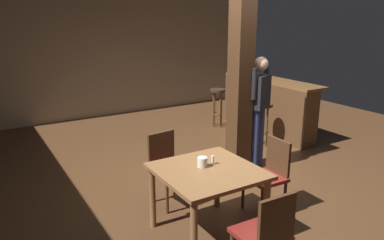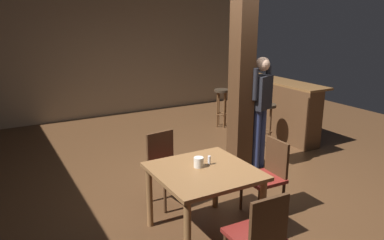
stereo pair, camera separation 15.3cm
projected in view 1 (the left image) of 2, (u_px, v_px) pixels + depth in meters
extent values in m
plane|color=#4C301C|center=(229.00, 182.00, 5.34)|extent=(10.80, 10.80, 0.00)
cube|color=gray|center=(114.00, 55.00, 8.66)|extent=(8.00, 0.10, 2.80)
cube|color=#422816|center=(240.00, 80.00, 5.41)|extent=(0.28, 0.28, 2.80)
cube|color=brown|center=(208.00, 171.00, 3.90)|extent=(1.02, 1.02, 0.04)
cylinder|color=brown|center=(217.00, 180.00, 4.58)|extent=(0.07, 0.07, 0.72)
cylinder|color=brown|center=(153.00, 197.00, 4.14)|extent=(0.07, 0.07, 0.72)
cylinder|color=brown|center=(266.00, 211.00, 3.86)|extent=(0.07, 0.07, 0.72)
cylinder|color=brown|center=(194.00, 236.00, 3.42)|extent=(0.07, 0.07, 0.72)
cube|color=maroon|center=(260.00, 234.00, 3.29)|extent=(0.43, 0.43, 0.04)
cube|color=#422816|center=(277.00, 222.00, 3.07)|extent=(0.38, 0.05, 0.45)
cube|color=maroon|center=(170.00, 170.00, 4.63)|extent=(0.47, 0.47, 0.04)
cube|color=#422816|center=(161.00, 149.00, 4.71)|extent=(0.38, 0.08, 0.45)
cylinder|color=#422816|center=(190.00, 188.00, 4.66)|extent=(0.04, 0.04, 0.43)
cylinder|color=#422816|center=(167.00, 196.00, 4.45)|extent=(0.04, 0.04, 0.43)
cylinder|color=#422816|center=(174.00, 179.00, 4.92)|extent=(0.04, 0.04, 0.43)
cylinder|color=#422816|center=(151.00, 186.00, 4.71)|extent=(0.04, 0.04, 0.43)
cube|color=maroon|center=(265.00, 178.00, 4.42)|extent=(0.43, 0.43, 0.04)
cube|color=#422816|center=(278.00, 157.00, 4.45)|extent=(0.05, 0.38, 0.45)
cylinder|color=#422816|center=(262.00, 205.00, 4.25)|extent=(0.04, 0.04, 0.43)
cylinder|color=#422816|center=(243.00, 192.00, 4.55)|extent=(0.04, 0.04, 0.43)
cylinder|color=#422816|center=(285.00, 198.00, 4.42)|extent=(0.04, 0.04, 0.43)
cylinder|color=#422816|center=(265.00, 186.00, 4.71)|extent=(0.04, 0.04, 0.43)
cylinder|color=silver|center=(202.00, 162.00, 3.94)|extent=(0.10, 0.10, 0.11)
cylinder|color=silver|center=(213.00, 160.00, 4.01)|extent=(0.03, 0.03, 0.10)
cube|color=black|center=(260.00, 92.00, 5.56)|extent=(0.39, 0.31, 0.50)
sphere|color=tan|center=(261.00, 64.00, 5.44)|extent=(0.27, 0.27, 0.21)
cylinder|color=navy|center=(260.00, 137.00, 5.82)|extent=(0.16, 0.16, 0.95)
cylinder|color=navy|center=(255.00, 139.00, 5.69)|extent=(0.16, 0.16, 0.95)
cylinder|color=black|center=(266.00, 80.00, 5.67)|extent=(0.10, 0.10, 0.46)
cylinder|color=black|center=(254.00, 84.00, 5.37)|extent=(0.10, 0.10, 0.46)
cube|color=brown|center=(272.00, 80.00, 7.38)|extent=(0.56, 2.31, 0.04)
cube|color=#4C301C|center=(267.00, 107.00, 7.47)|extent=(0.36, 2.31, 1.04)
cylinder|color=#2D2319|center=(264.00, 105.00, 6.68)|extent=(0.33, 0.33, 0.05)
torus|color=#4C301C|center=(262.00, 131.00, 6.81)|extent=(0.23, 0.23, 0.02)
cylinder|color=#4C301C|center=(259.00, 124.00, 6.87)|extent=(0.03, 0.03, 0.72)
cylinder|color=#4C301C|center=(267.00, 127.00, 6.70)|extent=(0.03, 0.03, 0.72)
cylinder|color=#4C301C|center=(267.00, 125.00, 6.84)|extent=(0.03, 0.03, 0.72)
cylinder|color=#4C301C|center=(258.00, 127.00, 6.73)|extent=(0.03, 0.03, 0.72)
cylinder|color=#2D2319|center=(243.00, 100.00, 7.28)|extent=(0.37, 0.37, 0.05)
torus|color=#382114|center=(242.00, 122.00, 7.41)|extent=(0.26, 0.26, 0.02)
cylinder|color=#382114|center=(238.00, 117.00, 7.48)|extent=(0.03, 0.03, 0.68)
cylinder|color=#382114|center=(246.00, 119.00, 7.29)|extent=(0.03, 0.03, 0.68)
cylinder|color=#382114|center=(247.00, 117.00, 7.44)|extent=(0.03, 0.03, 0.68)
cylinder|color=#382114|center=(237.00, 119.00, 7.32)|extent=(0.03, 0.03, 0.68)
cylinder|color=#2D2319|center=(218.00, 90.00, 7.81)|extent=(0.32, 0.32, 0.05)
torus|color=brown|center=(217.00, 114.00, 7.95)|extent=(0.23, 0.23, 0.02)
cylinder|color=brown|center=(215.00, 108.00, 8.01)|extent=(0.03, 0.03, 0.75)
cylinder|color=brown|center=(220.00, 110.00, 7.83)|extent=(0.03, 0.03, 0.75)
cylinder|color=brown|center=(221.00, 108.00, 7.97)|extent=(0.03, 0.03, 0.75)
cylinder|color=brown|center=(213.00, 110.00, 7.87)|extent=(0.03, 0.03, 0.75)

